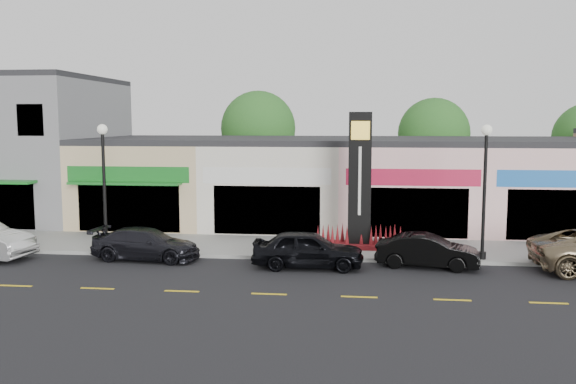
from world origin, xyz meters
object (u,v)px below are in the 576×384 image
object	(u,v)px
lamp_east_near	(485,178)
pylon_sign	(359,200)
lamp_west_near	(104,174)
car_black_sedan	(308,249)
car_black_conv	(427,251)
car_dark_sedan	(146,244)

from	to	relation	value
lamp_east_near	pylon_sign	size ratio (longest dim) A/B	0.91
lamp_west_near	pylon_sign	distance (m)	11.19
car_black_sedan	lamp_east_near	bearing A→B (deg)	-77.40
lamp_west_near	car_black_conv	world-z (taller)	lamp_west_near
car_dark_sedan	car_black_conv	bearing A→B (deg)	-85.70
car_black_conv	pylon_sign	bearing A→B (deg)	53.40
lamp_west_near	car_black_sedan	world-z (taller)	lamp_west_near
car_dark_sedan	car_black_sedan	xyz separation A→B (m)	(6.83, -0.66, 0.09)
lamp_west_near	car_dark_sedan	bearing A→B (deg)	-25.05
pylon_sign	car_dark_sedan	size ratio (longest dim) A/B	1.32
pylon_sign	car_black_conv	bearing A→B (deg)	-46.02
lamp_west_near	pylon_sign	world-z (taller)	pylon_sign
lamp_east_near	car_black_sedan	size ratio (longest dim) A/B	1.25
lamp_west_near	lamp_east_near	world-z (taller)	same
lamp_east_near	car_dark_sedan	distance (m)	14.16
car_black_sedan	car_black_conv	bearing A→B (deg)	-83.67
lamp_west_near	car_black_sedan	size ratio (longest dim) A/B	1.25
pylon_sign	car_black_sedan	distance (m)	4.21
lamp_west_near	car_black_sedan	bearing A→B (deg)	-10.54
pylon_sign	lamp_west_near	bearing A→B (deg)	-171.23
pylon_sign	car_dark_sedan	world-z (taller)	pylon_sign
car_black_sedan	car_black_conv	distance (m)	4.73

